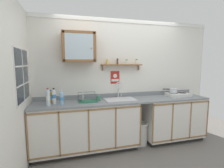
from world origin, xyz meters
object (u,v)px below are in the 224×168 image
Objects in this scene: hot_plate_stove at (178,95)px; trash_bin at (140,133)px; sink at (120,100)px; bottle_water_blue_3 at (62,98)px; bottle_opaque_white_0 at (54,96)px; bottle_water_clear_2 at (48,98)px; bottle_juice_amber_1 at (51,97)px; warning_sign at (115,77)px; wall_cabinet at (79,47)px; dish_rack at (87,100)px; saucepan at (173,90)px; mug at (98,98)px.

trash_bin is (-0.88, -0.07, -0.72)m from hot_plate_stove.
sink is 1.08m from bottle_water_blue_3.
bottle_water_clear_2 is (-0.09, -0.11, 0.01)m from bottle_opaque_white_0.
bottle_opaque_white_0 is (-1.20, -0.02, 0.14)m from sink.
warning_sign is at bearing 8.66° from bottle_juice_amber_1.
bottle_juice_amber_1 is at bearing -174.10° from wall_cabinet.
wall_cabinet is at bearing 37.08° from bottle_water_blue_3.
bottle_water_clear_2 is 1.88m from trash_bin.
dish_rack reaches higher than hot_plate_stove.
saucepan is 2.44m from bottle_juice_amber_1.
wall_cabinet is at bearing 170.85° from trash_bin.
dish_rack is 0.22m from mug.
sink reaches higher than mug.
bottle_water_blue_3 is 0.58× the size of trash_bin.
sink is 5.70× the size of mug.
sink is 1.20m from bottle_opaque_white_0.
hot_plate_stove reaches higher than trash_bin.
wall_cabinet reaches higher than bottle_water_blue_3.
sink is at bearing -0.25° from dish_rack.
warning_sign is at bearing 169.14° from hot_plate_stove.
warning_sign reaches higher than mug.
trash_bin is (1.69, 0.06, -0.83)m from bottle_water_clear_2.
mug is at bearing 10.06° from bottle_water_clear_2.
bottle_opaque_white_0 is at bearing -179.61° from hot_plate_stove.
bottle_water_clear_2 is at bearing -169.94° from mug.
hot_plate_stove is at bearing -1.50° from bottle_juice_amber_1.
warning_sign reaches higher than hot_plate_stove.
mug is at bearing 5.37° from dish_rack.
bottle_opaque_white_0 is (-2.38, -0.04, 0.01)m from saucepan.
trash_bin is at bearing -36.29° from warning_sign.
bottle_water_clear_2 reaches higher than saucepan.
bottle_water_clear_2 is at bearing -155.33° from wall_cabinet.
warning_sign is at bearing 19.93° from bottle_water_blue_3.
wall_cabinet is 2.33× the size of warning_sign.
wall_cabinet is at bearing 24.67° from bottle_water_clear_2.
bottle_water_clear_2 is 1.15× the size of bottle_water_blue_3.
dish_rack is (-1.93, 0.01, -0.01)m from hot_plate_stove.
saucepan is 1.07× the size of bottle_opaque_white_0.
bottle_water_blue_3 reaches higher than dish_rack.
bottle_water_blue_3 is at bearing -163.17° from dish_rack.
sink reaches higher than bottle_juice_amber_1.
bottle_juice_amber_1 reaches higher than saucepan.
bottle_water_blue_3 is at bearing -40.50° from bottle_opaque_white_0.
warning_sign reaches higher than bottle_juice_amber_1.
bottle_water_clear_2 reaches higher than mug.
saucepan is (1.19, 0.02, 0.13)m from sink.
dish_rack reaches higher than mug.
bottle_opaque_white_0 reaches higher than hot_plate_stove.
bottle_juice_amber_1 is 0.68× the size of dish_rack.
wall_cabinet reaches higher than warning_sign.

